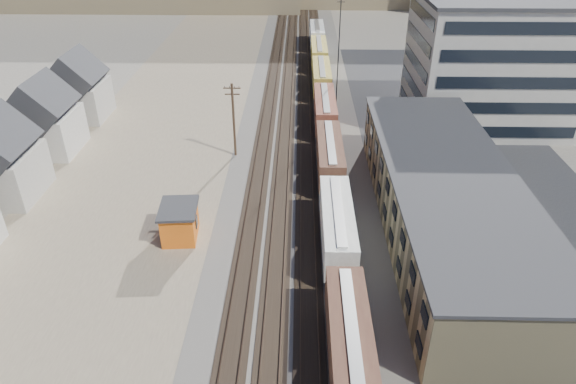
{
  "coord_description": "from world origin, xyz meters",
  "views": [
    {
      "loc": [
        -0.05,
        -19.77,
        31.01
      ],
      "look_at": [
        -1.12,
        27.39,
        3.0
      ],
      "focal_mm": 32.0,
      "sensor_mm": 36.0,
      "label": 1
    }
  ],
  "objects_px": {
    "parked_car_blue": "(487,131)",
    "utility_pole_north": "(234,119)",
    "freight_train": "(327,130)",
    "maintenance_shed": "(180,222)"
  },
  "relations": [
    {
      "from": "maintenance_shed",
      "to": "parked_car_blue",
      "type": "distance_m",
      "value": 47.12
    },
    {
      "from": "utility_pole_north",
      "to": "maintenance_shed",
      "type": "distance_m",
      "value": 19.44
    },
    {
      "from": "parked_car_blue",
      "to": "utility_pole_north",
      "type": "bearing_deg",
      "value": 141.57
    },
    {
      "from": "parked_car_blue",
      "to": "freight_train",
      "type": "bearing_deg",
      "value": 141.99
    },
    {
      "from": "freight_train",
      "to": "parked_car_blue",
      "type": "distance_m",
      "value": 24.0
    },
    {
      "from": "utility_pole_north",
      "to": "parked_car_blue",
      "type": "bearing_deg",
      "value": 11.51
    },
    {
      "from": "maintenance_shed",
      "to": "utility_pole_north",
      "type": "bearing_deg",
      "value": 79.33
    },
    {
      "from": "maintenance_shed",
      "to": "parked_car_blue",
      "type": "xyz_separation_m",
      "value": [
        39.24,
        26.07,
        -1.08
      ]
    },
    {
      "from": "utility_pole_north",
      "to": "maintenance_shed",
      "type": "xyz_separation_m",
      "value": [
        -3.54,
        -18.8,
        -3.48
      ]
    },
    {
      "from": "freight_train",
      "to": "parked_car_blue",
      "type": "xyz_separation_m",
      "value": [
        23.4,
        4.94,
        -2.06
      ]
    }
  ]
}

